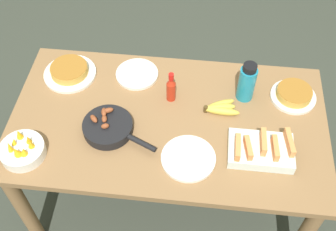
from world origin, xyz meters
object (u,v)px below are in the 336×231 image
Objects in this scene: skillet at (109,127)px; empty_plate_far_left at (137,74)px; melon_tray at (261,150)px; fruit_bowl_mango at (22,150)px; banana_bunch at (220,108)px; frittata_plate_center at (70,71)px; water_bottle at (247,82)px; empty_plate_near_front at (188,158)px; hot_sauce_bottle at (171,88)px; frittata_plate_side at (294,94)px.

empty_plate_far_left is (0.07, 0.36, -0.02)m from skillet.
fruit_bowl_mango reaches higher than melon_tray.
banana_bunch is 0.47m from empty_plate_far_left.
melon_tray is 1.31× the size of empty_plate_far_left.
skillet reaches higher than frittata_plate_center.
frittata_plate_center is at bearing -174.17° from empty_plate_far_left.
melon_tray is 0.34m from water_bottle.
melon_tray is 1.03m from fruit_bowl_mango.
fruit_bowl_mango is (-0.72, -0.05, 0.02)m from empty_plate_near_front.
frittata_plate_side is at bearing 6.73° from hot_sauce_bottle.
skillet is at bearing -50.85° from frittata_plate_center.
water_bottle is (-0.24, -0.02, 0.08)m from frittata_plate_side.
frittata_plate_center is 1.56× the size of hot_sauce_bottle.
skillet is 1.32× the size of frittata_plate_center.
frittata_plate_center is 1.12m from frittata_plate_side.
skillet is 1.65× the size of water_bottle.
skillet reaches higher than banana_bunch.
skillet is 0.90m from frittata_plate_side.
skillet is 0.68m from water_bottle.
empty_plate_far_left is (-0.61, 0.41, -0.03)m from melon_tray.
empty_plate_near_front is 1.41× the size of hot_sauce_bottle.
hot_sauce_bottle is (-0.35, -0.05, -0.03)m from water_bottle.
melon_tray is 1.07× the size of frittata_plate_center.
melon_tray is 1.02m from frittata_plate_center.
empty_plate_near_front is at bearing -57.79° from empty_plate_far_left.
frittata_plate_center is at bearing 158.22° from melon_tray.
banana_bunch is 0.90× the size of fruit_bowl_mango.
water_bottle is at bearing 49.29° from skillet.
frittata_plate_side is 1.12× the size of fruit_bowl_mango.
fruit_bowl_mango is at bearing -129.62° from skillet.
hot_sauce_bottle is (-0.42, 0.28, 0.04)m from melon_tray.
banana_bunch is 0.80× the size of frittata_plate_side.
frittata_plate_side is at bearing 3.93° from water_bottle.
empty_plate_near_front is (-0.31, -0.06, -0.03)m from melon_tray.
skillet is 1.63× the size of empty_plate_far_left.
water_bottle reaches higher than empty_plate_far_left.
skillet is 0.37m from empty_plate_far_left.
hot_sauce_bottle is (-0.11, 0.34, 0.07)m from empty_plate_near_front.
frittata_plate_side is (0.85, 0.30, -0.00)m from skillet.
empty_plate_near_front is at bearing 4.20° from fruit_bowl_mango.
banana_bunch is at bearing -23.68° from empty_plate_far_left.
fruit_bowl_mango is at bearing -175.80° from empty_plate_near_front.
frittata_plate_center is at bearing 153.89° from skillet.
empty_plate_near_front is 0.36m from hot_sauce_bottle.
frittata_plate_center reaches higher than frittata_plate_side.
fruit_bowl_mango is (-1.03, -0.12, -0.00)m from melon_tray.
water_bottle is at bearing 41.91° from banana_bunch.
skillet is 0.38m from fruit_bowl_mango.
empty_plate_far_left is 0.24m from hot_sauce_bottle.
melon_tray is 0.68m from skillet.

